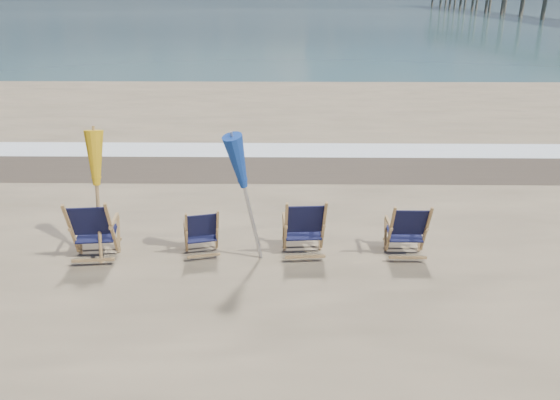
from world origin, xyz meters
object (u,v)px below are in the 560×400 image
(beach_chair_3, at_px, (426,232))
(umbrella_yellow, at_px, (93,166))
(beach_chair_1, at_px, (217,232))
(umbrella_blue, at_px, (248,162))
(beach_chair_0, at_px, (112,230))
(beach_chair_2, at_px, (324,228))

(beach_chair_3, xyz_separation_m, umbrella_yellow, (-5.20, 0.01, 1.07))
(beach_chair_1, bearing_deg, umbrella_blue, 138.60)
(beach_chair_0, distance_m, beach_chair_1, 1.66)
(beach_chair_2, height_order, beach_chair_3, beach_chair_2)
(beach_chair_3, bearing_deg, beach_chair_2, -0.52)
(beach_chair_0, relative_size, beach_chair_3, 1.10)
(beach_chair_1, distance_m, umbrella_blue, 1.39)
(beach_chair_0, height_order, umbrella_yellow, umbrella_yellow)
(beach_chair_1, height_order, beach_chair_2, beach_chair_2)
(umbrella_yellow, bearing_deg, beach_chair_0, -33.34)
(beach_chair_2, bearing_deg, beach_chair_1, -6.69)
(umbrella_yellow, bearing_deg, beach_chair_2, 0.25)
(beach_chair_0, relative_size, umbrella_yellow, 0.53)
(beach_chair_0, height_order, beach_chair_1, beach_chair_0)
(beach_chair_0, distance_m, umbrella_blue, 2.46)
(beach_chair_0, height_order, beach_chair_3, beach_chair_0)
(beach_chair_2, distance_m, umbrella_yellow, 3.71)
(beach_chair_2, relative_size, beach_chair_3, 1.07)
(umbrella_blue, bearing_deg, beach_chair_1, 153.20)
(beach_chair_2, distance_m, umbrella_blue, 1.66)
(beach_chair_0, xyz_separation_m, umbrella_yellow, (-0.22, 0.14, 1.02))
(beach_chair_1, height_order, umbrella_yellow, umbrella_yellow)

